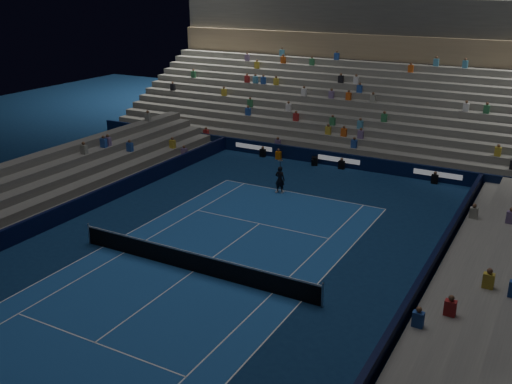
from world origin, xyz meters
The scene contains 10 objects.
ground centered at (0.00, 0.00, 0.00)m, with size 90.00×90.00×0.00m, color #0C264C.
court_surface centered at (0.00, 0.00, 0.01)m, with size 10.97×23.77×0.01m, color #1B4D97.
sponsor_barrier_far centered at (0.00, 18.50, 0.50)m, with size 44.00×0.25×1.00m, color black.
sponsor_barrier_east centered at (9.70, 0.00, 0.50)m, with size 0.25×37.00×1.00m, color black.
sponsor_barrier_west centered at (-9.70, 0.00, 0.50)m, with size 0.25×37.00×1.00m, color black.
grandstand_main centered at (0.00, 27.90, 3.38)m, with size 44.00×15.20×11.20m.
grandstand_east centered at (13.17, 0.00, 0.92)m, with size 5.00×37.00×2.50m.
tennis_net centered at (0.00, 0.00, 0.50)m, with size 12.90×0.10×1.10m.
tennis_player centered at (-1.27, 11.45, 0.87)m, with size 0.64×0.42×1.75m, color black.
broadcast_camera centered at (-1.70, 17.94, 0.31)m, with size 0.61×0.97×0.59m.
Camera 1 is at (14.02, -19.50, 12.57)m, focal length 40.63 mm.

